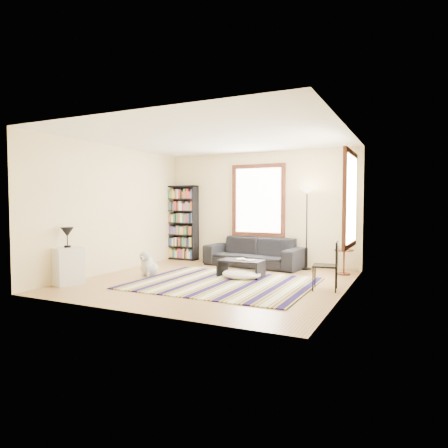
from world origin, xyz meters
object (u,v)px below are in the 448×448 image
at_px(sofa, 254,252).
at_px(side_table, 344,262).
at_px(floor_lamp, 307,229).
at_px(folding_chair, 325,266).
at_px(coffee_table, 241,269).
at_px(dog, 149,263).
at_px(floor_cushion, 241,274).
at_px(bookshelf, 182,223).
at_px(white_cabinet, 68,266).

bearing_deg(sofa, side_table, 1.32).
bearing_deg(floor_lamp, side_table, -18.85).
bearing_deg(folding_chair, coffee_table, 158.25).
bearing_deg(side_table, folding_chair, -91.68).
height_order(sofa, dog, sofa).
distance_m(floor_cushion, floor_lamp, 2.11).
bearing_deg(floor_cushion, sofa, 102.83).
relative_size(bookshelf, floor_cushion, 2.48).
distance_m(coffee_table, folding_chair, 1.89).
height_order(coffee_table, white_cabinet, white_cabinet).
height_order(sofa, floor_cushion, sofa).
relative_size(sofa, coffee_table, 2.66).
distance_m(coffee_table, floor_cushion, 0.21).
distance_m(bookshelf, floor_lamp, 3.47).
relative_size(coffee_table, floor_lamp, 0.48).
bearing_deg(white_cabinet, floor_lamp, 62.30).
xyz_separation_m(bookshelf, coffee_table, (2.50, -1.71, -0.82)).
relative_size(sofa, dog, 4.49).
relative_size(sofa, side_table, 4.43).
xyz_separation_m(coffee_table, floor_cushion, (0.08, -0.18, -0.08)).
distance_m(sofa, side_table, 2.16).
height_order(bookshelf, floor_cushion, bookshelf).
bearing_deg(bookshelf, folding_chair, -26.89).
bearing_deg(floor_lamp, sofa, -175.45).
relative_size(floor_cushion, dog, 1.51).
bearing_deg(floor_cushion, side_table, 38.63).
distance_m(floor_lamp, side_table, 1.15).
height_order(floor_cushion, folding_chair, folding_chair).
xyz_separation_m(floor_cushion, floor_lamp, (0.89, 1.72, 0.83)).
bearing_deg(coffee_table, white_cabinet, -141.66).
bearing_deg(white_cabinet, folding_chair, 37.13).
bearing_deg(dog, floor_lamp, 32.72).
height_order(coffee_table, dog, dog).
xyz_separation_m(sofa, floor_lamp, (1.26, 0.10, 0.58)).
distance_m(side_table, white_cabinet, 5.60).
height_order(bookshelf, folding_chair, bookshelf).
relative_size(coffee_table, side_table, 1.67).
height_order(folding_chair, white_cabinet, folding_chair).
relative_size(folding_chair, dog, 1.62).
bearing_deg(sofa, folding_chair, -35.66).
bearing_deg(side_table, dog, -152.03).
distance_m(side_table, folding_chair, 1.72).
relative_size(white_cabinet, dog, 1.32).
bearing_deg(floor_lamp, coffee_table, -122.17).
bearing_deg(sofa, dog, -118.42).
bearing_deg(white_cabinet, dog, 75.81).
relative_size(bookshelf, coffee_table, 2.22).
bearing_deg(dog, bookshelf, 99.80).
bearing_deg(white_cabinet, floor_cushion, 52.16).
relative_size(side_table, dog, 1.02).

